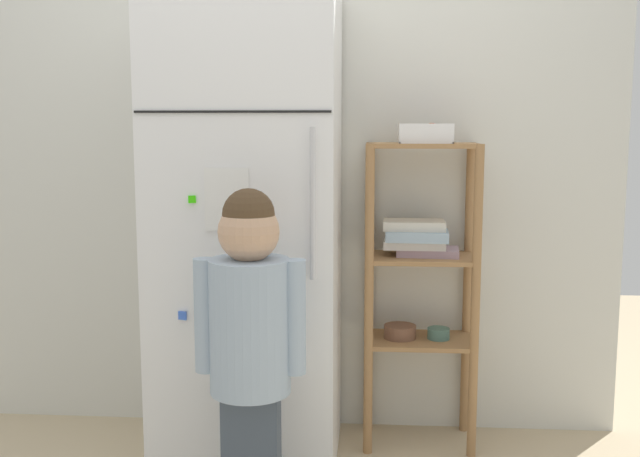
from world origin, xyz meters
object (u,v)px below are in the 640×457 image
object	(u,v)px
refrigerator	(249,228)
pantry_shelf_unit	(419,267)
fruit_bin	(426,134)
child_standing	(250,325)

from	to	relation	value
refrigerator	pantry_shelf_unit	xyz separation A→B (m)	(0.67, 0.17, -0.18)
refrigerator	fruit_bin	world-z (taller)	refrigerator
refrigerator	fruit_bin	xyz separation A→B (m)	(0.68, 0.16, 0.36)
refrigerator	child_standing	distance (m)	0.58
pantry_shelf_unit	fruit_bin	xyz separation A→B (m)	(0.02, -0.01, 0.54)
refrigerator	pantry_shelf_unit	bearing A→B (deg)	14.16
child_standing	fruit_bin	xyz separation A→B (m)	(0.60, 0.68, 0.60)
child_standing	pantry_shelf_unit	xyz separation A→B (m)	(0.58, 0.69, 0.06)
pantry_shelf_unit	fruit_bin	bearing A→B (deg)	-33.70
child_standing	refrigerator	bearing A→B (deg)	99.59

